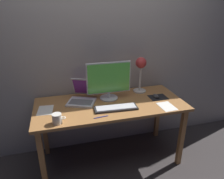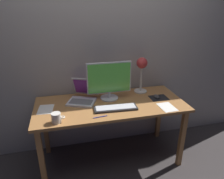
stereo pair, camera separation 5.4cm
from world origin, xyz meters
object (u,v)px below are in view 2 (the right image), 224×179
(keyboard_main, at_px, (116,108))
(desk_lamp, at_px, (142,68))
(laptop, at_px, (83,94))
(monitor, at_px, (109,80))
(mouse, at_px, (157,96))
(coffee_mug, at_px, (56,118))
(pen, at_px, (100,117))

(keyboard_main, distance_m, desk_lamp, 0.62)
(laptop, bearing_deg, keyboard_main, -45.34)
(monitor, relative_size, mouse, 5.11)
(keyboard_main, relative_size, coffee_mug, 3.67)
(coffee_mug, bearing_deg, mouse, 13.91)
(desk_lamp, distance_m, coffee_mug, 1.13)
(laptop, bearing_deg, coffee_mug, -124.42)
(monitor, bearing_deg, pen, -114.49)
(monitor, relative_size, laptop, 1.20)
(keyboard_main, relative_size, pen, 3.19)
(desk_lamp, bearing_deg, laptop, -174.52)
(mouse, bearing_deg, pen, -158.67)
(mouse, distance_m, pen, 0.75)
(laptop, distance_m, mouse, 0.83)
(desk_lamp, height_order, coffee_mug, desk_lamp)
(mouse, xyz_separation_m, coffee_mug, (-1.10, -0.27, 0.03))
(pen, bearing_deg, laptop, 104.55)
(desk_lamp, xyz_separation_m, mouse, (0.11, -0.22, -0.28))
(mouse, bearing_deg, desk_lamp, 117.54)
(laptop, height_order, pen, laptop)
(desk_lamp, distance_m, pen, 0.82)
(laptop, xyz_separation_m, mouse, (0.81, -0.15, -0.05))
(coffee_mug, distance_m, pen, 0.40)
(keyboard_main, bearing_deg, pen, -145.70)
(monitor, xyz_separation_m, laptop, (-0.29, 0.03, -0.16))
(keyboard_main, distance_m, pen, 0.22)
(laptop, height_order, mouse, laptop)
(desk_lamp, bearing_deg, coffee_mug, -153.70)
(keyboard_main, height_order, desk_lamp, desk_lamp)
(mouse, bearing_deg, keyboard_main, -163.99)
(monitor, xyz_separation_m, pen, (-0.18, -0.39, -0.22))
(monitor, relative_size, keyboard_main, 1.10)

